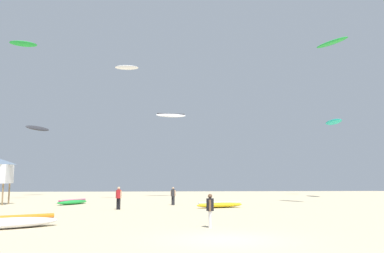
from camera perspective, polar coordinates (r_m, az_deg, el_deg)
name	(u,v)px	position (r m, az deg, el deg)	size (l,w,h in m)	color
ground_plane	(225,240)	(15.99, 4.73, -15.67)	(120.00, 120.00, 0.00)	beige
person_foreground	(210,208)	(19.68, 2.57, -11.40)	(0.36, 0.52, 1.59)	silver
person_midground	(119,196)	(31.58, -10.33, -9.66)	(0.48, 0.39, 1.71)	black
person_left	(173,195)	(36.34, -2.68, -9.58)	(0.43, 0.37, 1.59)	#2D2D33
kite_grounded_near	(4,222)	(21.27, -24.99, -12.18)	(4.96, 3.81, 0.65)	white
kite_grounded_mid	(220,205)	(33.12, 3.95, -10.98)	(4.18, 2.33, 0.52)	yellow
kite_grounded_far	(72,202)	(38.90, -16.54, -10.18)	(2.75, 3.92, 0.48)	green
kite_aloft_0	(127,67)	(47.03, -9.21, 8.24)	(2.68, 0.83, 0.56)	white
kite_aloft_1	(171,115)	(53.14, -3.00, 1.61)	(4.04, 1.65, 0.85)	white
kite_aloft_2	(333,122)	(54.13, 19.35, 0.60)	(1.46, 4.48, 0.64)	#19B29E
kite_aloft_3	(23,44)	(48.88, -22.72, 10.73)	(2.97, 1.61, 0.65)	green
kite_aloft_5	(332,43)	(40.87, 19.14, 11.13)	(2.55, 3.68, 0.50)	green
kite_aloft_6	(38,128)	(60.51, -20.97, -0.24)	(3.15, 3.91, 0.96)	#2D2D33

